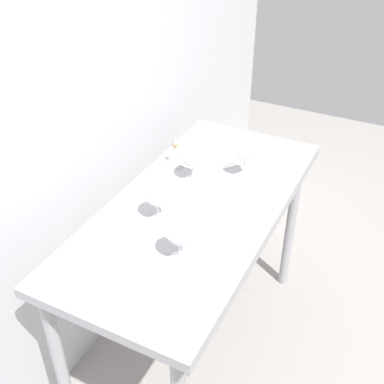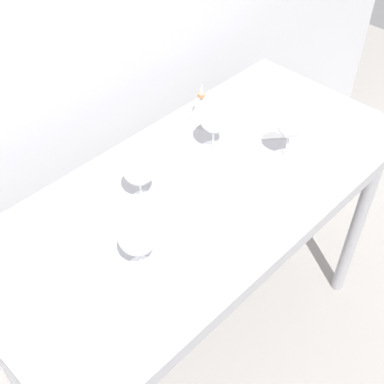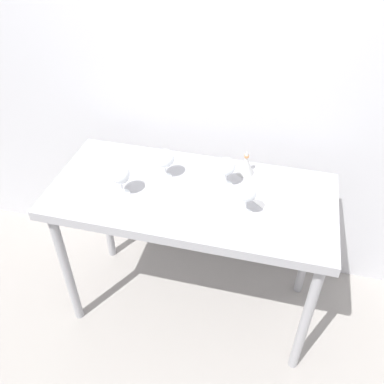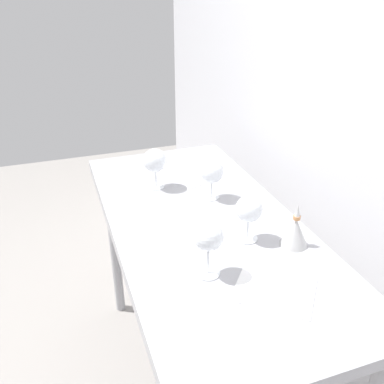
{
  "view_description": "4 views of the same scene",
  "coord_description": "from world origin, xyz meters",
  "px_view_note": "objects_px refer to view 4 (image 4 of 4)",
  "views": [
    {
      "loc": [
        -1.44,
        -0.72,
        2.07
      ],
      "look_at": [
        0.02,
        0.03,
        0.94
      ],
      "focal_mm": 45.46,
      "sensor_mm": 36.0,
      "label": 1
    },
    {
      "loc": [
        -0.8,
        -0.74,
        1.95
      ],
      "look_at": [
        -0.08,
        -0.04,
        0.95
      ],
      "focal_mm": 48.07,
      "sensor_mm": 36.0,
      "label": 2
    },
    {
      "loc": [
        0.38,
        -1.52,
        2.2
      ],
      "look_at": [
        0.01,
        -0.05,
        0.94
      ],
      "focal_mm": 38.87,
      "sensor_mm": 36.0,
      "label": 3
    },
    {
      "loc": [
        1.18,
        -0.46,
        1.68
      ],
      "look_at": [
        -0.04,
        -0.04,
        1.01
      ],
      "focal_mm": 38.72,
      "sensor_mm": 36.0,
      "label": 4
    }
  ],
  "objects_px": {
    "wine_glass_near_right": "(209,238)",
    "tasting_sheet_lower": "(197,174)",
    "tasting_sheet_upper": "(275,289)",
    "wine_glass_far_right": "(249,210)",
    "wine_glass_near_left": "(155,161)",
    "wine_glass_far_left": "(212,172)",
    "decanter_funnel": "(295,232)"
  },
  "relations": [
    {
      "from": "wine_glass_far_right",
      "to": "tasting_sheet_lower",
      "type": "distance_m",
      "value": 0.55
    },
    {
      "from": "wine_glass_near_left",
      "to": "decanter_funnel",
      "type": "height_order",
      "value": "wine_glass_near_left"
    },
    {
      "from": "wine_glass_near_right",
      "to": "wine_glass_far_right",
      "type": "height_order",
      "value": "wine_glass_near_right"
    },
    {
      "from": "tasting_sheet_upper",
      "to": "wine_glass_far_right",
      "type": "bearing_deg",
      "value": -148.37
    },
    {
      "from": "wine_glass_near_right",
      "to": "wine_glass_far_right",
      "type": "distance_m",
      "value": 0.23
    },
    {
      "from": "decanter_funnel",
      "to": "tasting_sheet_lower",
      "type": "bearing_deg",
      "value": -169.3
    },
    {
      "from": "wine_glass_far_right",
      "to": "wine_glass_near_right",
      "type": "bearing_deg",
      "value": -56.21
    },
    {
      "from": "wine_glass_far_right",
      "to": "tasting_sheet_lower",
      "type": "height_order",
      "value": "wine_glass_far_right"
    },
    {
      "from": "wine_glass_far_left",
      "to": "wine_glass_far_right",
      "type": "xyz_separation_m",
      "value": [
        0.31,
        0.01,
        -0.0
      ]
    },
    {
      "from": "wine_glass_near_right",
      "to": "wine_glass_far_right",
      "type": "bearing_deg",
      "value": 123.79
    },
    {
      "from": "wine_glass_near_left",
      "to": "tasting_sheet_upper",
      "type": "height_order",
      "value": "wine_glass_near_left"
    },
    {
      "from": "wine_glass_far_right",
      "to": "tasting_sheet_upper",
      "type": "bearing_deg",
      "value": -8.23
    },
    {
      "from": "wine_glass_far_left",
      "to": "tasting_sheet_lower",
      "type": "height_order",
      "value": "wine_glass_far_left"
    },
    {
      "from": "wine_glass_near_right",
      "to": "tasting_sheet_upper",
      "type": "relative_size",
      "value": 0.81
    },
    {
      "from": "wine_glass_far_right",
      "to": "tasting_sheet_lower",
      "type": "bearing_deg",
      "value": 178.56
    },
    {
      "from": "wine_glass_far_right",
      "to": "wine_glass_near_left",
      "type": "relative_size",
      "value": 0.94
    },
    {
      "from": "wine_glass_near_right",
      "to": "decanter_funnel",
      "type": "height_order",
      "value": "wine_glass_near_right"
    },
    {
      "from": "wine_glass_far_left",
      "to": "wine_glass_near_left",
      "type": "bearing_deg",
      "value": -131.94
    },
    {
      "from": "wine_glass_near_right",
      "to": "wine_glass_near_left",
      "type": "xyz_separation_m",
      "value": [
        -0.6,
        0.0,
        -0.01
      ]
    },
    {
      "from": "wine_glass_near_right",
      "to": "wine_glass_far_right",
      "type": "xyz_separation_m",
      "value": [
        -0.13,
        0.19,
        -0.02
      ]
    },
    {
      "from": "wine_glass_near_right",
      "to": "tasting_sheet_lower",
      "type": "height_order",
      "value": "wine_glass_near_right"
    },
    {
      "from": "wine_glass_far_left",
      "to": "decanter_funnel",
      "type": "relative_size",
      "value": 1.09
    },
    {
      "from": "tasting_sheet_upper",
      "to": "wine_glass_near_right",
      "type": "bearing_deg",
      "value": -90.15
    },
    {
      "from": "wine_glass_far_left",
      "to": "tasting_sheet_lower",
      "type": "relative_size",
      "value": 0.78
    },
    {
      "from": "wine_glass_near_left",
      "to": "tasting_sheet_lower",
      "type": "relative_size",
      "value": 0.82
    },
    {
      "from": "wine_glass_far_right",
      "to": "decanter_funnel",
      "type": "relative_size",
      "value": 1.08
    },
    {
      "from": "wine_glass_near_right",
      "to": "tasting_sheet_upper",
      "type": "distance_m",
      "value": 0.23
    },
    {
      "from": "wine_glass_near_left",
      "to": "wine_glass_far_right",
      "type": "bearing_deg",
      "value": 21.8
    },
    {
      "from": "wine_glass_far_left",
      "to": "wine_glass_near_left",
      "type": "relative_size",
      "value": 0.95
    },
    {
      "from": "tasting_sheet_lower",
      "to": "decanter_funnel",
      "type": "bearing_deg",
      "value": -7.43
    },
    {
      "from": "decanter_funnel",
      "to": "wine_glass_near_left",
      "type": "bearing_deg",
      "value": -150.04
    },
    {
      "from": "tasting_sheet_upper",
      "to": "tasting_sheet_lower",
      "type": "relative_size",
      "value": 1.04
    }
  ]
}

